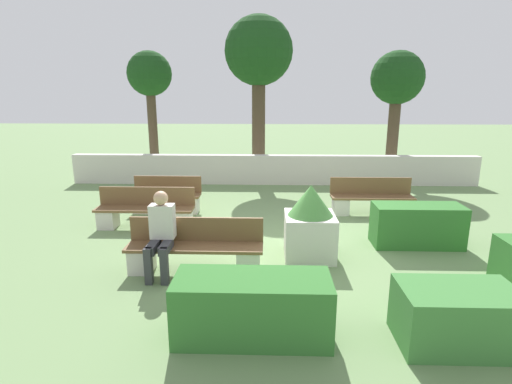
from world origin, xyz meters
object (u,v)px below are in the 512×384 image
bench_back (145,212)px  planter_corner_left (310,223)px  bench_left_side (371,200)px  tree_center_right (397,82)px  tree_center_left (259,55)px  bench_front (195,251)px  person_seated_man (161,230)px  bench_right_side (166,199)px  tree_leftmost (150,78)px

bench_back → planter_corner_left: bearing=-28.7°
bench_left_side → tree_center_right: tree_center_right is taller
tree_center_left → bench_front: bearing=-96.5°
bench_left_side → bench_back: size_ratio=0.93×
person_seated_man → tree_center_right: tree_center_right is taller
bench_right_side → tree_leftmost: 5.53m
bench_right_side → tree_center_right: 8.17m
person_seated_man → bench_left_side: bearing=39.5°
bench_front → person_seated_man: bearing=-164.1°
bench_right_side → tree_center_right: bearing=22.3°
bench_back → tree_center_right: tree_center_right is taller
bench_back → tree_leftmost: 6.45m
tree_leftmost → bench_left_side: bearing=-34.7°
tree_center_right → bench_front: bearing=-125.6°
person_seated_man → tree_center_left: tree_center_left is taller
tree_center_left → bench_left_side: bearing=-55.5°
bench_back → planter_corner_left: planter_corner_left is taller
planter_corner_left → bench_right_side: bearing=140.3°
bench_right_side → tree_center_left: size_ratio=0.32×
bench_right_side → person_seated_man: size_ratio=1.23×
bench_left_side → planter_corner_left: bearing=-134.3°
tree_center_right → bench_right_side: bearing=-148.3°
tree_center_right → person_seated_man: bearing=-127.6°
bench_back → tree_center_left: 6.74m
tree_center_left → tree_center_right: bearing=-0.2°
bench_right_side → bench_back: (-0.16, -1.16, 0.02)m
planter_corner_left → tree_leftmost: bearing=123.6°
bench_left_side → planter_corner_left: planter_corner_left is taller
bench_back → bench_right_side: bearing=77.4°
tree_center_left → tree_center_right: tree_center_left is taller
tree_center_left → bench_right_side: bearing=-117.6°
bench_right_side → tree_center_left: (2.12, 4.05, 3.64)m
bench_right_side → bench_front: bearing=-77.9°
bench_back → person_seated_man: 2.47m
bench_left_side → tree_leftmost: 8.34m
tree_leftmost → tree_center_right: tree_leftmost is taller
bench_left_side → bench_right_side: size_ratio=1.17×
planter_corner_left → tree_center_left: bearing=99.0°
planter_corner_left → tree_center_right: size_ratio=0.32×
tree_leftmost → tree_center_left: (3.63, -0.38, 0.69)m
tree_center_left → tree_center_right: 4.48m
planter_corner_left → bench_left_side: bearing=56.7°
planter_corner_left → tree_center_right: bearing=63.4°
bench_front → tree_center_right: size_ratio=0.53×
bench_front → person_seated_man: person_seated_man is taller
tree_leftmost → tree_center_left: size_ratio=0.80×
tree_leftmost → bench_right_side: bearing=-71.1°
bench_front → tree_leftmost: (-2.80, 7.69, 2.93)m
bench_front → tree_center_left: tree_center_left is taller
planter_corner_left → person_seated_man: bearing=-162.2°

